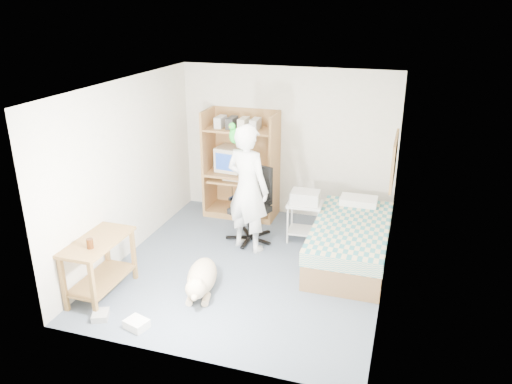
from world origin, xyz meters
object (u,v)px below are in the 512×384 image
bed (350,242)px  printer_cart (305,215)px  dog (201,278)px  computer_hutch (242,168)px  person (248,189)px  office_chair (252,215)px  side_desk (99,259)px

bed → printer_cart: 0.88m
bed → dog: (-1.69, -1.38, -0.10)m
computer_hutch → person: bearing=-67.3°
computer_hutch → person: size_ratio=0.95×
person → printer_cart: bearing=-126.5°
computer_hutch → office_chair: bearing=-62.1°
bed → side_desk: side_desk is taller
person → bed: bearing=-158.3°
computer_hutch → bed: 2.35m
computer_hutch → dog: bearing=-82.9°
person → printer_cart: size_ratio=3.05×
office_chair → dog: (-0.16, -1.62, -0.22)m
person → dog: 1.53m
bed → dog: size_ratio=1.80×
computer_hutch → bed: computer_hutch is taller
side_desk → bed: bearing=32.5°
person → dog: bearing=100.8°
dog → person: bearing=68.0°
side_desk → dog: 1.28m
printer_cart → person: bearing=-148.6°
computer_hutch → person: (0.50, -1.20, 0.12)m
person → printer_cart: 1.05m
office_chair → person: 0.62m
bed → side_desk: (-2.85, -1.82, 0.21)m
computer_hutch → printer_cart: computer_hutch is taller
office_chair → person: size_ratio=0.60×
bed → side_desk: bearing=-147.5°
computer_hutch → side_desk: 3.08m
bed → dog: bearing=-140.6°
computer_hutch → person: person is taller
side_desk → printer_cart: bearing=47.1°
side_desk → person: 2.25m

